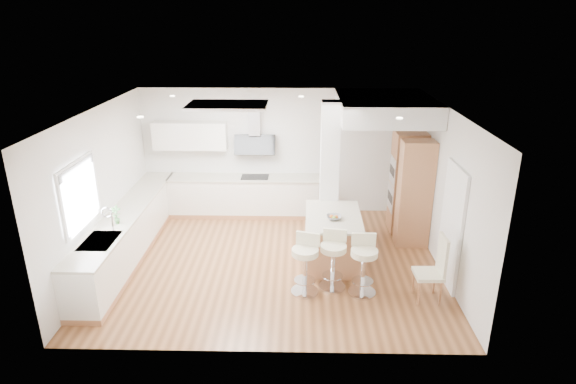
{
  "coord_description": "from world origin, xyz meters",
  "views": [
    {
      "loc": [
        0.46,
        -7.83,
        4.3
      ],
      "look_at": [
        0.27,
        0.4,
        1.23
      ],
      "focal_mm": 30.0,
      "sensor_mm": 36.0,
      "label": 1
    }
  ],
  "objects_px": {
    "bar_stool_a": "(305,261)",
    "bar_stool_b": "(333,257)",
    "bar_stool_c": "(364,262)",
    "peninsula": "(333,238)",
    "dining_chair": "(435,266)"
  },
  "relations": [
    {
      "from": "bar_stool_a",
      "to": "bar_stool_c",
      "type": "xyz_separation_m",
      "value": [
        0.93,
        -0.01,
        -0.0
      ]
    },
    {
      "from": "bar_stool_b",
      "to": "bar_stool_a",
      "type": "bearing_deg",
      "value": -150.55
    },
    {
      "from": "peninsula",
      "to": "bar_stool_b",
      "type": "height_order",
      "value": "bar_stool_b"
    },
    {
      "from": "bar_stool_a",
      "to": "dining_chair",
      "type": "relative_size",
      "value": 0.91
    },
    {
      "from": "bar_stool_a",
      "to": "bar_stool_b",
      "type": "xyz_separation_m",
      "value": [
        0.46,
        0.16,
        -0.0
      ]
    },
    {
      "from": "bar_stool_a",
      "to": "bar_stool_c",
      "type": "height_order",
      "value": "same"
    },
    {
      "from": "bar_stool_a",
      "to": "dining_chair",
      "type": "bearing_deg",
      "value": 11.38
    },
    {
      "from": "bar_stool_b",
      "to": "bar_stool_c",
      "type": "distance_m",
      "value": 0.5
    },
    {
      "from": "bar_stool_a",
      "to": "bar_stool_b",
      "type": "distance_m",
      "value": 0.49
    },
    {
      "from": "bar_stool_c",
      "to": "dining_chair",
      "type": "xyz_separation_m",
      "value": [
        1.09,
        -0.17,
        0.03
      ]
    },
    {
      "from": "peninsula",
      "to": "dining_chair",
      "type": "height_order",
      "value": "dining_chair"
    },
    {
      "from": "peninsula",
      "to": "bar_stool_b",
      "type": "distance_m",
      "value": 0.91
    },
    {
      "from": "peninsula",
      "to": "bar_stool_a",
      "type": "height_order",
      "value": "bar_stool_a"
    },
    {
      "from": "peninsula",
      "to": "dining_chair",
      "type": "relative_size",
      "value": 1.37
    },
    {
      "from": "bar_stool_a",
      "to": "dining_chair",
      "type": "distance_m",
      "value": 2.03
    }
  ]
}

